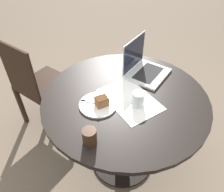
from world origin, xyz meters
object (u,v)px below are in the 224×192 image
at_px(chair, 38,86).
at_px(coffee_glass, 90,136).
at_px(plate, 98,105).
at_px(laptop, 144,68).

xyz_separation_m(chair, coffee_glass, (-0.91, -0.35, 0.31)).
bearing_deg(coffee_glass, plate, -18.46).
xyz_separation_m(chair, plate, (-0.64, -0.44, 0.27)).
bearing_deg(chair, laptop, 24.05).
distance_m(chair, plate, 0.82).
height_order(plate, coffee_glass, coffee_glass).
xyz_separation_m(coffee_glass, laptop, (0.53, -0.48, -0.00)).
bearing_deg(chair, plate, -7.20).
bearing_deg(laptop, coffee_glass, 4.83).
bearing_deg(laptop, chair, -67.47).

